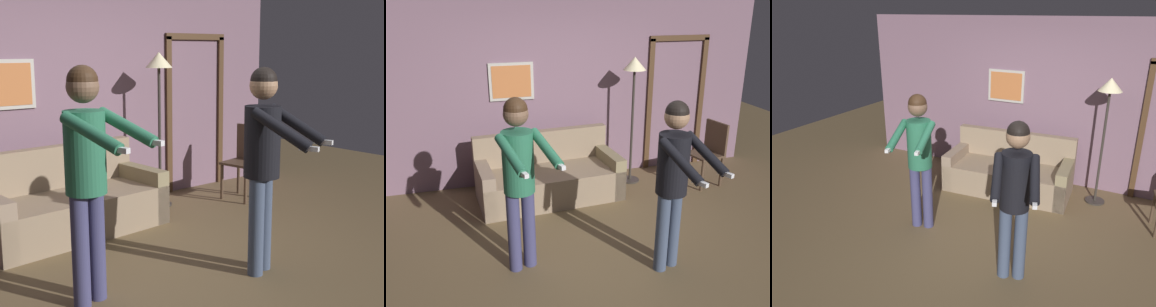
{
  "view_description": "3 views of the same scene",
  "coord_description": "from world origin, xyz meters",
  "views": [
    {
      "loc": [
        -2.64,
        -3.43,
        1.87
      ],
      "look_at": [
        -0.02,
        -0.23,
        1.06
      ],
      "focal_mm": 50.0,
      "sensor_mm": 36.0,
      "label": 1
    },
    {
      "loc": [
        -1.38,
        -3.8,
        2.59
      ],
      "look_at": [
        -0.32,
        -0.21,
        1.24
      ],
      "focal_mm": 40.0,
      "sensor_mm": 36.0,
      "label": 2
    },
    {
      "loc": [
        1.62,
        -3.61,
        2.7
      ],
      "look_at": [
        -0.18,
        -0.17,
        1.19
      ],
      "focal_mm": 35.0,
      "sensor_mm": 36.0,
      "label": 3
    }
  ],
  "objects": [
    {
      "name": "ground_plane",
      "position": [
        0.0,
        0.0,
        0.0
      ],
      "size": [
        12.0,
        12.0,
        0.0
      ],
      "primitive_type": "plane",
      "color": "brown"
    },
    {
      "name": "back_wall_assembly",
      "position": [
        0.02,
        2.16,
        1.3
      ],
      "size": [
        6.4,
        0.1,
        2.6
      ],
      "color": "slate",
      "rests_on": "ground_plane"
    },
    {
      "name": "couch",
      "position": [
        -0.24,
        1.48,
        0.28
      ],
      "size": [
        1.96,
        0.98,
        0.87
      ],
      "color": "#8C765D",
      "rests_on": "ground_plane"
    },
    {
      "name": "torchiere_lamp",
      "position": [
        1.05,
        1.69,
        1.52
      ],
      "size": [
        0.32,
        0.32,
        1.84
      ],
      "color": "#332D28",
      "rests_on": "ground_plane"
    },
    {
      "name": "person_standing_left",
      "position": [
        -0.86,
        -0.07,
        1.08
      ],
      "size": [
        0.55,
        0.76,
        1.77
      ],
      "color": "#3D3D66",
      "rests_on": "ground_plane"
    },
    {
      "name": "person_standing_right",
      "position": [
        0.55,
        -0.48,
        1.06
      ],
      "size": [
        0.57,
        0.71,
        1.74
      ],
      "color": "#3F4C65",
      "rests_on": "ground_plane"
    },
    {
      "name": "dining_chair_distant",
      "position": [
        2.12,
        1.29,
        0.53
      ],
      "size": [
        0.49,
        0.49,
        0.93
      ],
      "color": "#4C3828",
      "rests_on": "ground_plane"
    }
  ]
}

